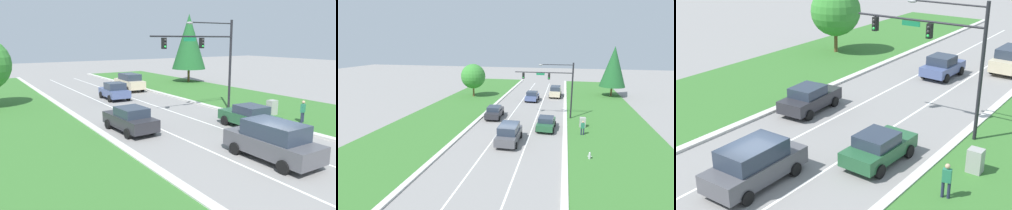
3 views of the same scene
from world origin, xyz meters
The scene contains 18 objects.
ground_plane centered at (0.00, 0.00, 0.00)m, with size 160.00×160.00×0.00m, color gray.
curb_strip_right centered at (5.65, 0.00, 0.07)m, with size 0.50×90.00×0.15m.
curb_strip_left centered at (-5.65, 0.00, 0.07)m, with size 0.50×90.00×0.15m.
grass_verge_right centered at (10.90, 0.00, 0.04)m, with size 10.00×90.00×0.08m.
grass_verge_left centered at (-10.90, 0.00, 0.04)m, with size 10.00×90.00×0.08m.
lane_stripe_inner_left centered at (-1.80, 0.00, 0.00)m, with size 0.14×81.00×0.01m.
lane_stripe_inner_right centered at (1.80, 0.00, 0.00)m, with size 0.14×81.00×0.01m.
traffic_signal_mast centered at (4.09, 10.04, 5.03)m, with size 7.73×0.41×7.51m.
slate_blue_sedan centered at (-0.04, 19.84, 0.86)m, with size 2.27×4.17×1.72m.
forest_sedan centered at (3.43, 4.86, 0.81)m, with size 2.21×4.31×1.59m.
charcoal_sedan centered at (-3.80, 8.31, 0.83)m, with size 2.24×4.57×1.65m.
graphite_suv centered at (-0.01, -0.11, 1.00)m, with size 2.25×4.94×1.97m.
champagne_suv centered at (3.78, 24.40, 1.04)m, with size 2.21×5.03×2.01m.
utility_cabinet centered at (7.69, 6.54, 0.62)m, with size 0.70×0.60×1.25m.
pedestrian centered at (7.52, 3.64, 0.94)m, with size 0.42×0.30×1.69m.
fire_hydrant centered at (7.76, -2.57, 0.34)m, with size 0.34×0.20×0.70m.
conifer_near_right_tree centered at (14.11, 26.89, 5.63)m, with size 4.67×4.67×9.37m.
oak_near_left_tree centered at (-11.29, 21.14, 3.87)m, with size 4.55×4.55×6.15m.
Camera 2 is at (5.19, -24.98, 10.14)m, focal length 28.00 mm.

